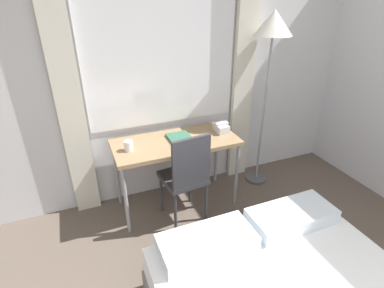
{
  "coord_description": "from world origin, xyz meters",
  "views": [
    {
      "loc": [
        -0.85,
        0.46,
        2.12
      ],
      "look_at": [
        0.02,
        2.61,
        0.93
      ],
      "focal_mm": 28.0,
      "sensor_mm": 36.0,
      "label": 1
    }
  ],
  "objects_px": {
    "desk_chair": "(186,174)",
    "telephone": "(221,128)",
    "mug": "(129,146)",
    "book": "(179,137)",
    "standing_lamp": "(273,35)",
    "desk": "(176,146)"
  },
  "relations": [
    {
      "from": "desk",
      "to": "desk_chair",
      "type": "bearing_deg",
      "value": -89.98
    },
    {
      "from": "desk_chair",
      "to": "telephone",
      "type": "bearing_deg",
      "value": 24.2
    },
    {
      "from": "book",
      "to": "desk",
      "type": "bearing_deg",
      "value": -140.82
    },
    {
      "from": "desk_chair",
      "to": "book",
      "type": "xyz_separation_m",
      "value": [
        0.05,
        0.33,
        0.24
      ]
    },
    {
      "from": "telephone",
      "to": "book",
      "type": "distance_m",
      "value": 0.47
    },
    {
      "from": "telephone",
      "to": "book",
      "type": "bearing_deg",
      "value": 176.97
    },
    {
      "from": "desk",
      "to": "desk_chair",
      "type": "xyz_separation_m",
      "value": [
        0.0,
        -0.29,
        -0.16
      ]
    },
    {
      "from": "desk",
      "to": "mug",
      "type": "distance_m",
      "value": 0.49
    },
    {
      "from": "desk_chair",
      "to": "book",
      "type": "bearing_deg",
      "value": 74.93
    },
    {
      "from": "standing_lamp",
      "to": "book",
      "type": "height_order",
      "value": "standing_lamp"
    },
    {
      "from": "desk",
      "to": "mug",
      "type": "relative_size",
      "value": 12.65
    },
    {
      "from": "book",
      "to": "mug",
      "type": "distance_m",
      "value": 0.53
    },
    {
      "from": "mug",
      "to": "telephone",
      "type": "bearing_deg",
      "value": 2.67
    },
    {
      "from": "standing_lamp",
      "to": "mug",
      "type": "distance_m",
      "value": 1.79
    },
    {
      "from": "desk",
      "to": "telephone",
      "type": "relative_size",
      "value": 7.22
    },
    {
      "from": "book",
      "to": "mug",
      "type": "height_order",
      "value": "mug"
    },
    {
      "from": "book",
      "to": "telephone",
      "type": "bearing_deg",
      "value": -3.03
    },
    {
      "from": "mug",
      "to": "desk_chair",
      "type": "bearing_deg",
      "value": -28.5
    },
    {
      "from": "desk",
      "to": "standing_lamp",
      "type": "height_order",
      "value": "standing_lamp"
    },
    {
      "from": "book",
      "to": "standing_lamp",
      "type": "bearing_deg",
      "value": 1.19
    },
    {
      "from": "telephone",
      "to": "mug",
      "type": "distance_m",
      "value": 1.0
    },
    {
      "from": "desk",
      "to": "desk_chair",
      "type": "relative_size",
      "value": 1.28
    }
  ]
}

